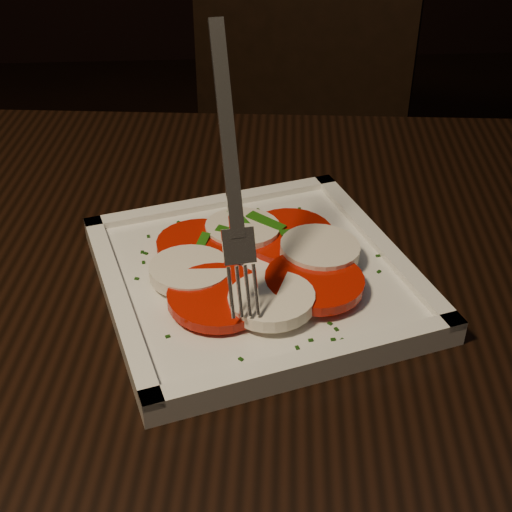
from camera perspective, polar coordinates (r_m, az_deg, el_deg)
name	(u,v)px	position (r m, az deg, el deg)	size (l,w,h in m)	color
table	(166,414)	(0.62, -7.20, -12.39)	(1.28, 0.92, 0.75)	black
chair	(287,134)	(1.35, 2.50, 9.73)	(0.54, 0.54, 0.93)	black
plate	(256,279)	(0.58, 0.00, -1.82)	(0.24, 0.24, 0.01)	white
caprese_salad	(256,262)	(0.57, 0.00, -0.51)	(0.20, 0.21, 0.02)	#BF0E04
fork	(228,162)	(0.50, -2.27, 7.52)	(0.04, 0.10, 0.18)	white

